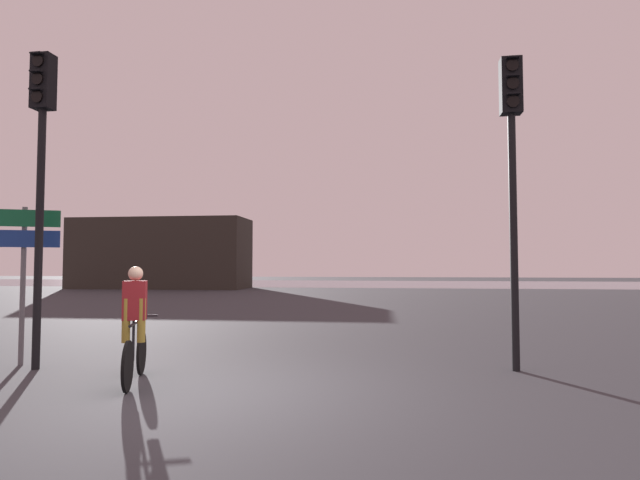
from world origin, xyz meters
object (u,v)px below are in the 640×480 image
object	(u,v)px
cyclist	(135,324)
distant_building	(161,254)
traffic_light_near_right	(512,153)
direction_sign_post	(23,255)
traffic_light_near_left	(41,151)

from	to	relation	value
cyclist	distant_building	bearing A→B (deg)	96.65
traffic_light_near_right	cyclist	size ratio (longest dim) A/B	3.00
distant_building	cyclist	world-z (taller)	distant_building
distant_building	traffic_light_near_right	bearing A→B (deg)	-55.30
cyclist	direction_sign_post	bearing A→B (deg)	141.36
traffic_light_near_left	cyclist	xyz separation A→B (m)	(2.01, -0.71, -2.65)
traffic_light_near_right	direction_sign_post	bearing A→B (deg)	5.22
direction_sign_post	cyclist	world-z (taller)	direction_sign_post
traffic_light_near_left	direction_sign_post	bearing A→B (deg)	-26.20
direction_sign_post	cyclist	bearing A→B (deg)	135.74
direction_sign_post	traffic_light_near_right	bearing A→B (deg)	161.03
distant_building	direction_sign_post	xyz separation A→B (m)	(9.39, -25.56, -0.62)
distant_building	cyclist	xyz separation A→B (m)	(11.84, -26.52, -1.59)
direction_sign_post	cyclist	xyz separation A→B (m)	(2.46, -0.95, -0.97)
cyclist	traffic_light_near_right	bearing A→B (deg)	-1.90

